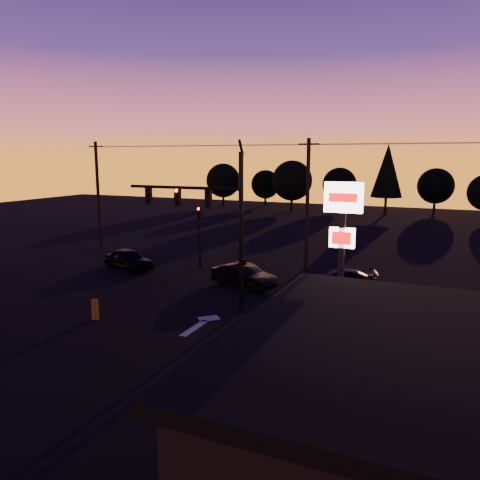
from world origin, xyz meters
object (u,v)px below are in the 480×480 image
(pylon_sign, at_px, (342,230))
(car_mid, at_px, (244,276))
(traffic_signal_mast, at_px, (212,214))
(secondary_signal, at_px, (199,228))
(bollard, at_px, (95,309))
(car_left, at_px, (129,259))
(suv_parked, at_px, (341,395))
(car_right, at_px, (339,280))

(pylon_sign, bearing_deg, car_mid, 136.89)
(traffic_signal_mast, bearing_deg, secondary_signal, 123.19)
(bollard, distance_m, car_left, 10.36)
(pylon_sign, relative_size, bollard, 6.98)
(suv_parked, bearing_deg, secondary_signal, 98.09)
(car_right, bearing_deg, car_left, -105.34)
(car_left, xyz_separation_m, suv_parked, (17.63, -12.84, -0.04))
(car_mid, relative_size, suv_parked, 0.88)
(traffic_signal_mast, bearing_deg, pylon_sign, -19.36)
(car_right, bearing_deg, suv_parked, -4.98)
(car_right, distance_m, suv_parked, 13.72)
(car_left, height_order, suv_parked, car_left)
(bollard, distance_m, car_mid, 9.22)
(traffic_signal_mast, xyz_separation_m, pylon_sign, (7.10, -2.49, -0.02))
(car_left, bearing_deg, suv_parked, -110.79)
(secondary_signal, bearing_deg, traffic_signal_mast, -56.81)
(traffic_signal_mast, height_order, car_right, traffic_signal_mast)
(pylon_sign, xyz_separation_m, car_mid, (-7.21, 6.75, -4.22))
(traffic_signal_mast, relative_size, car_left, 2.09)
(pylon_sign, xyz_separation_m, car_left, (-16.43, 7.70, -4.21))
(traffic_signal_mast, distance_m, secondary_signal, 9.19)
(pylon_sign, height_order, suv_parked, pylon_sign)
(car_left, relative_size, car_right, 0.96)
(traffic_signal_mast, bearing_deg, suv_parked, -42.62)
(pylon_sign, bearing_deg, suv_parked, -76.88)
(bollard, xyz_separation_m, suv_parked, (12.70, -3.74, 0.17))
(pylon_sign, xyz_separation_m, car_right, (-1.77, 8.25, -4.29))
(car_left, height_order, car_mid, car_left)
(traffic_signal_mast, xyz_separation_m, car_right, (5.33, 5.76, -4.31))
(pylon_sign, bearing_deg, traffic_signal_mast, 160.64)
(traffic_signal_mast, xyz_separation_m, bollard, (-4.40, -3.90, -4.45))
(traffic_signal_mast, bearing_deg, car_left, 150.84)
(secondary_signal, distance_m, suv_parked, 20.20)
(secondary_signal, distance_m, car_left, 5.44)
(secondary_signal, xyz_separation_m, car_right, (10.23, -1.74, -2.24))
(traffic_signal_mast, distance_m, car_right, 8.95)
(bollard, bearing_deg, pylon_sign, 6.96)
(pylon_sign, relative_size, car_left, 1.65)
(pylon_sign, distance_m, car_right, 9.47)
(secondary_signal, relative_size, suv_parked, 0.91)
(traffic_signal_mast, xyz_separation_m, car_mid, (-0.11, 4.26, -4.24))
(car_mid, bearing_deg, bollard, 169.01)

